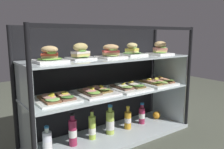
% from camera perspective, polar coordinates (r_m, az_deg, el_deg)
% --- Properties ---
extents(ground_plane, '(6.00, 6.00, 0.02)m').
position_cam_1_polar(ground_plane, '(1.97, 0.00, -15.95)').
color(ground_plane, '#464A3E').
rests_on(ground_plane, ground).
extents(case_base_deck, '(1.42, 0.45, 0.03)m').
position_cam_1_polar(case_base_deck, '(1.96, 0.00, -15.25)').
color(case_base_deck, '#B0BABE').
rests_on(case_base_deck, ground).
extents(case_frame, '(1.42, 0.45, 0.92)m').
position_cam_1_polar(case_frame, '(1.93, -2.55, -0.73)').
color(case_frame, black).
rests_on(case_frame, ground).
extents(riser_lower_tier, '(1.36, 0.39, 0.36)m').
position_cam_1_polar(riser_lower_tier, '(1.88, 0.00, -9.84)').
color(riser_lower_tier, silver).
rests_on(riser_lower_tier, case_base_deck).
extents(shelf_lower_glass, '(1.37, 0.41, 0.01)m').
position_cam_1_polar(shelf_lower_glass, '(1.83, 0.00, -4.33)').
color(shelf_lower_glass, silver).
rests_on(shelf_lower_glass, riser_lower_tier).
extents(riser_upper_tier, '(1.36, 0.39, 0.25)m').
position_cam_1_polar(riser_upper_tier, '(1.80, 0.00, -0.20)').
color(riser_upper_tier, silver).
rests_on(riser_upper_tier, shelf_lower_glass).
extents(shelf_upper_glass, '(1.37, 0.41, 0.01)m').
position_cam_1_polar(shelf_upper_glass, '(1.78, 0.00, 4.03)').
color(shelf_upper_glass, silver).
rests_on(shelf_upper_glass, riser_upper_tier).
extents(plated_roll_sandwich_right_of_center, '(0.20, 0.20, 0.11)m').
position_cam_1_polar(plated_roll_sandwich_right_of_center, '(1.53, -15.33, 4.34)').
color(plated_roll_sandwich_right_of_center, white).
rests_on(plated_roll_sandwich_right_of_center, shelf_upper_glass).
extents(plated_roll_sandwich_near_right_corner, '(0.18, 0.18, 0.12)m').
position_cam_1_polar(plated_roll_sandwich_near_right_corner, '(1.69, -7.88, 5.41)').
color(plated_roll_sandwich_near_right_corner, white).
rests_on(plated_roll_sandwich_near_right_corner, shelf_upper_glass).
extents(plated_roll_sandwich_center, '(0.19, 0.19, 0.11)m').
position_cam_1_polar(plated_roll_sandwich_center, '(1.77, -0.33, 5.52)').
color(plated_roll_sandwich_center, white).
rests_on(plated_roll_sandwich_center, shelf_upper_glass).
extents(plated_roll_sandwich_mid_right, '(0.20, 0.20, 0.11)m').
position_cam_1_polar(plated_roll_sandwich_mid_right, '(1.96, 5.05, 5.85)').
color(plated_roll_sandwich_mid_right, white).
rests_on(plated_roll_sandwich_mid_right, shelf_upper_glass).
extents(plated_roll_sandwich_far_left, '(0.19, 0.19, 0.12)m').
position_cam_1_polar(plated_roll_sandwich_far_left, '(2.07, 11.96, 6.09)').
color(plated_roll_sandwich_far_left, white).
rests_on(plated_roll_sandwich_far_left, shelf_upper_glass).
extents(open_sandwich_tray_center, '(0.28, 0.31, 0.06)m').
position_cam_1_polar(open_sandwich_tray_center, '(1.61, -13.87, -5.71)').
color(open_sandwich_tray_center, white).
rests_on(open_sandwich_tray_center, shelf_lower_glass).
extents(open_sandwich_tray_near_right_corner, '(0.28, 0.31, 0.06)m').
position_cam_1_polar(open_sandwich_tray_near_right_corner, '(1.75, -4.14, -4.20)').
color(open_sandwich_tray_near_right_corner, white).
rests_on(open_sandwich_tray_near_right_corner, shelf_lower_glass).
extents(open_sandwich_tray_mid_left, '(0.28, 0.31, 0.06)m').
position_cam_1_polar(open_sandwich_tray_mid_left, '(1.89, 4.17, -3.09)').
color(open_sandwich_tray_mid_left, white).
rests_on(open_sandwich_tray_mid_left, shelf_lower_glass).
extents(open_sandwich_tray_far_left, '(0.28, 0.31, 0.06)m').
position_cam_1_polar(open_sandwich_tray_far_left, '(2.10, 11.22, -1.87)').
color(open_sandwich_tray_far_left, white).
rests_on(open_sandwich_tray_far_left, shelf_lower_glass).
extents(juice_bottle_back_left, '(0.07, 0.07, 0.19)m').
position_cam_1_polar(juice_bottle_back_left, '(1.73, -15.92, -16.00)').
color(juice_bottle_back_left, white).
rests_on(juice_bottle_back_left, case_base_deck).
extents(juice_bottle_front_left_end, '(0.06, 0.06, 0.25)m').
position_cam_1_polar(juice_bottle_front_left_end, '(1.77, -9.82, -14.04)').
color(juice_bottle_front_left_end, '#9A2345').
rests_on(juice_bottle_front_left_end, case_base_deck).
extents(juice_bottle_front_second, '(0.06, 0.06, 0.24)m').
position_cam_1_polar(juice_bottle_front_second, '(1.85, -5.00, -13.16)').
color(juice_bottle_front_second, '#AFD147').
rests_on(juice_bottle_front_second, case_base_deck).
extents(juice_bottle_front_middle, '(0.07, 0.07, 0.25)m').
position_cam_1_polar(juice_bottle_front_middle, '(1.93, -0.60, -11.97)').
color(juice_bottle_front_middle, '#B2CA4E').
rests_on(juice_bottle_front_middle, case_base_deck).
extents(juice_bottle_tucked_behind, '(0.06, 0.06, 0.20)m').
position_cam_1_polar(juice_bottle_tucked_behind, '(2.04, 3.97, -11.23)').
color(juice_bottle_tucked_behind, gold).
rests_on(juice_bottle_tucked_behind, case_base_deck).
extents(juice_bottle_front_right_end, '(0.06, 0.06, 0.20)m').
position_cam_1_polar(juice_bottle_front_right_end, '(2.16, 7.49, -10.02)').
color(juice_bottle_front_right_end, '#992546').
rests_on(juice_bottle_front_right_end, case_base_deck).
extents(orange_fruit_beside_bottles, '(0.07, 0.07, 0.07)m').
position_cam_1_polar(orange_fruit_beside_bottles, '(2.32, 11.11, -9.94)').
color(orange_fruit_beside_bottles, orange).
rests_on(orange_fruit_beside_bottles, case_base_deck).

